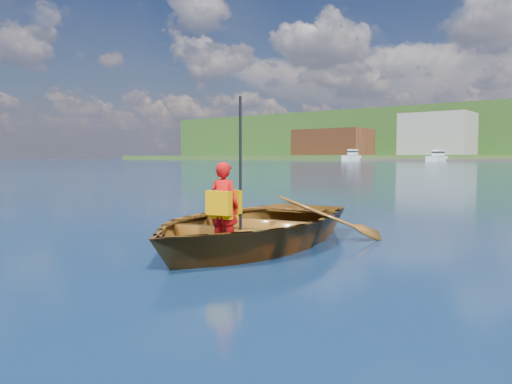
% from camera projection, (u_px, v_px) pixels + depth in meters
% --- Properties ---
extents(ground, '(600.00, 600.00, 0.00)m').
position_uv_depth(ground, '(236.00, 237.00, 7.93)').
color(ground, '#112B3F').
rests_on(ground, ground).
extents(rowboat, '(3.66, 4.72, 0.90)m').
position_uv_depth(rowboat, '(250.00, 225.00, 7.16)').
color(rowboat, brown).
rests_on(rowboat, ground).
extents(child_paddler, '(0.44, 0.38, 1.93)m').
position_uv_depth(child_paddler, '(224.00, 205.00, 6.28)').
color(child_paddler, '#C00B0B').
rests_on(child_paddler, ground).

